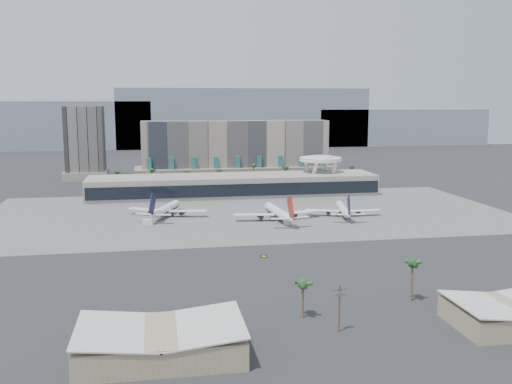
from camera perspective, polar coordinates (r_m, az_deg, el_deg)
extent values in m
plane|color=#232326|center=(234.15, 1.41, -4.68)|extent=(900.00, 900.00, 0.00)
cube|color=#5B5B59|center=(287.00, -0.75, -2.09)|extent=(260.00, 130.00, 0.06)
cube|color=gray|center=(706.54, -21.08, 6.24)|extent=(260.00, 60.00, 55.00)
cube|color=gray|center=(701.09, -1.33, 7.44)|extent=(300.00, 60.00, 70.00)
cube|color=gray|center=(757.72, 13.90, 6.36)|extent=(220.00, 60.00, 45.00)
cube|color=tan|center=(403.18, -2.08, 4.17)|extent=(130.00, 22.00, 42.00)
cube|color=tan|center=(402.91, -2.03, 1.88)|extent=(140.00, 30.00, 10.00)
cube|color=#1F6D69|center=(388.78, -10.62, 2.05)|extent=(3.00, 2.00, 18.00)
cube|color=#1F6D69|center=(388.87, -8.41, 2.11)|extent=(3.00, 2.00, 18.00)
cube|color=#1F6D69|center=(389.54, -6.20, 2.17)|extent=(3.00, 2.00, 18.00)
cube|color=#1F6D69|center=(390.78, -4.01, 2.22)|extent=(3.00, 2.00, 18.00)
cube|color=#1F6D69|center=(392.59, -1.83, 2.27)|extent=(3.00, 2.00, 18.00)
cube|color=#1F6D69|center=(394.97, 0.33, 2.32)|extent=(3.00, 2.00, 18.00)
cube|color=#1F6D69|center=(397.89, 2.46, 2.36)|extent=(3.00, 2.00, 18.00)
cube|color=#1F6D69|center=(401.36, 4.55, 2.40)|extent=(3.00, 2.00, 18.00)
cube|color=#1F6D69|center=(405.35, 6.61, 2.44)|extent=(3.00, 2.00, 18.00)
cube|color=black|center=(426.92, -16.71, 4.74)|extent=(26.00, 26.00, 52.00)
cube|color=#A9A394|center=(429.15, -16.57, 1.68)|extent=(30.00, 30.00, 6.00)
cube|color=#A9A394|center=(339.60, -2.23, 0.68)|extent=(170.00, 32.00, 12.00)
cube|color=black|center=(323.81, -1.85, 0.18)|extent=(168.00, 0.60, 7.00)
cube|color=black|center=(338.61, -2.24, 1.90)|extent=(170.00, 12.00, 2.50)
cylinder|color=white|center=(364.01, 7.12, 1.98)|extent=(6.98, 6.99, 21.89)
cylinder|color=white|center=(360.50, 5.18, 1.95)|extent=(6.98, 6.99, 21.89)
cylinder|color=white|center=(348.33, 5.73, 1.69)|extent=(6.98, 6.99, 21.89)
cylinder|color=white|center=(351.96, 7.72, 1.73)|extent=(6.98, 6.99, 21.89)
cylinder|color=white|center=(355.12, 6.46, 3.28)|extent=(26.00, 26.00, 2.20)
cylinder|color=white|center=(354.99, 6.47, 3.49)|extent=(16.00, 16.00, 1.20)
cylinder|color=brown|center=(372.13, -13.72, 1.17)|extent=(0.70, 0.70, 12.00)
sphere|color=#204A1D|center=(371.41, -13.75, 2.04)|extent=(2.80, 2.80, 2.80)
cylinder|color=brown|center=(371.29, -10.33, 1.27)|extent=(0.70, 0.70, 12.00)
sphere|color=#204A1D|center=(370.57, -10.35, 2.14)|extent=(2.80, 2.80, 2.80)
cylinder|color=brown|center=(371.76, -6.93, 1.36)|extent=(0.70, 0.70, 12.00)
sphere|color=#204A1D|center=(371.03, -6.95, 2.23)|extent=(2.80, 2.80, 2.80)
cylinder|color=brown|center=(373.41, -3.71, 1.44)|extent=(0.70, 0.70, 12.00)
sphere|color=#204A1D|center=(372.69, -3.72, 2.31)|extent=(2.80, 2.80, 2.80)
cylinder|color=brown|center=(376.55, -0.23, 1.52)|extent=(0.70, 0.70, 12.00)
sphere|color=#204A1D|center=(375.84, -0.23, 2.39)|extent=(2.80, 2.80, 2.80)
cylinder|color=brown|center=(380.84, 3.03, 1.60)|extent=(0.70, 0.70, 12.00)
sphere|color=#204A1D|center=(380.13, 3.04, 2.45)|extent=(2.80, 2.80, 2.80)
cylinder|color=brown|center=(386.34, 6.22, 1.66)|extent=(0.70, 0.70, 12.00)
sphere|color=#204A1D|center=(385.64, 6.23, 2.50)|extent=(2.80, 2.80, 2.80)
cylinder|color=brown|center=(393.32, 9.44, 1.73)|extent=(0.70, 0.70, 12.00)
sphere|color=#204A1D|center=(392.63, 9.46, 2.55)|extent=(2.80, 2.80, 2.80)
cube|color=tan|center=(132.00, -9.48, -14.65)|extent=(36.00, 22.00, 6.00)
cube|color=silver|center=(131.00, -13.56, -13.36)|extent=(18.65, 22.60, 2.30)
cube|color=silver|center=(130.97, -5.47, -13.14)|extent=(18.65, 22.60, 2.30)
cube|color=tan|center=(159.60, 24.26, -11.17)|extent=(30.00, 20.00, 5.50)
cube|color=silver|center=(154.60, 21.99, -10.44)|extent=(15.55, 20.60, 1.98)
cylinder|color=#4C3826|center=(142.95, 8.33, -11.42)|extent=(0.44, 0.44, 12.00)
cube|color=#4C3826|center=(141.41, 8.37, -9.67)|extent=(3.20, 0.22, 0.22)
cylinder|color=slate|center=(141.15, 8.06, -10.13)|extent=(0.56, 0.56, 0.90)
cylinder|color=slate|center=(141.42, 8.41, -10.10)|extent=(0.56, 0.56, 0.90)
cylinder|color=slate|center=(141.69, 8.76, -10.07)|extent=(0.56, 0.56, 0.90)
cylinder|color=black|center=(140.91, 7.83, -9.62)|extent=(0.12, 0.12, 0.30)
cylinder|color=black|center=(141.76, 8.92, -9.53)|extent=(0.12, 0.12, 0.30)
cylinder|color=white|center=(282.47, -8.89, -1.65)|extent=(13.41, 26.83, 3.99)
cylinder|color=black|center=(282.50, -8.89, -1.68)|extent=(13.14, 26.29, 3.91)
cone|color=white|center=(296.93, -7.88, -1.10)|extent=(5.32, 5.61, 3.99)
cone|color=white|center=(266.26, -10.17, -2.28)|extent=(6.92, 9.80, 3.99)
cube|color=white|center=(285.54, -11.03, -1.71)|extent=(17.23, 13.08, 0.35)
cube|color=white|center=(278.16, -6.83, -1.90)|extent=(18.34, 6.70, 0.35)
cylinder|color=black|center=(285.09, -10.43, -1.92)|extent=(3.47, 4.51, 2.19)
cylinder|color=black|center=(279.73, -7.38, -2.05)|extent=(3.47, 4.51, 2.19)
cube|color=black|center=(263.93, -10.32, -1.24)|extent=(3.69, 8.64, 10.49)
cube|color=white|center=(266.89, -11.15, -2.17)|extent=(8.04, 5.77, 0.25)
cube|color=white|center=(263.68, -9.34, -2.26)|extent=(8.26, 3.91, 0.25)
cylinder|color=black|center=(292.81, -8.18, -1.81)|extent=(0.50, 0.50, 1.59)
cylinder|color=black|center=(283.17, -9.56, -2.21)|extent=(0.70, 0.70, 1.59)
cylinder|color=black|center=(281.03, -8.34, -2.27)|extent=(0.70, 0.70, 1.59)
cylinder|color=white|center=(270.73, 2.10, -1.97)|extent=(6.79, 28.84, 4.19)
cylinder|color=black|center=(270.76, 2.10, -2.01)|extent=(6.65, 28.26, 4.11)
cone|color=white|center=(286.13, 1.13, -1.36)|extent=(4.60, 5.08, 4.19)
cone|color=white|center=(253.44, 3.34, -2.68)|extent=(5.04, 9.77, 4.19)
cube|color=white|center=(266.72, -0.20, -2.27)|extent=(19.22, 6.37, 0.37)
cube|color=white|center=(273.47, 4.47, -2.02)|extent=(19.25, 9.59, 0.37)
cylinder|color=black|center=(268.24, 0.42, -2.44)|extent=(2.68, 4.38, 2.30)
cylinder|color=black|center=(273.13, 3.81, -2.25)|extent=(2.68, 4.38, 2.30)
cube|color=#A81E13|center=(250.92, 3.47, -1.53)|extent=(1.39, 9.52, 11.03)
cube|color=white|center=(250.92, 2.40, -2.67)|extent=(8.48, 2.70, 0.26)
cube|color=white|center=(253.88, 4.43, -2.55)|extent=(8.68, 4.16, 0.26)
cylinder|color=black|center=(281.76, 1.43, -2.14)|extent=(0.52, 0.52, 1.68)
cylinder|color=black|center=(269.37, 1.48, -2.66)|extent=(0.73, 0.73, 1.68)
cylinder|color=black|center=(271.33, 2.84, -2.59)|extent=(0.73, 0.73, 1.68)
cylinder|color=white|center=(282.83, 8.68, -1.68)|extent=(8.07, 25.44, 3.69)
cylinder|color=black|center=(282.86, 8.68, -1.71)|extent=(7.91, 24.93, 3.62)
cone|color=white|center=(296.88, 8.28, -1.16)|extent=(4.37, 4.74, 3.69)
cone|color=white|center=(266.99, 9.19, -2.28)|extent=(5.10, 8.83, 3.69)
cube|color=white|center=(280.72, 6.65, -1.84)|extent=(16.78, 9.69, 0.32)
cube|color=white|center=(283.72, 10.74, -1.82)|extent=(16.73, 4.23, 0.32)
cylinder|color=black|center=(281.67, 7.20, -2.00)|extent=(2.65, 3.99, 2.03)
cylinder|color=black|center=(283.84, 10.16, -1.99)|extent=(2.65, 3.99, 2.03)
cube|color=black|center=(264.74, 9.26, -1.32)|extent=(1.93, 8.33, 9.72)
cube|color=white|center=(265.38, 8.34, -2.23)|extent=(7.65, 4.23, 0.23)
cube|color=white|center=(266.68, 10.11, -2.22)|extent=(7.46, 2.31, 0.23)
cylinder|color=black|center=(292.86, 8.39, -1.82)|extent=(0.46, 0.46, 1.48)
cylinder|color=black|center=(282.01, 8.10, -2.24)|extent=(0.65, 0.65, 1.48)
cylinder|color=black|center=(282.88, 9.29, -2.23)|extent=(0.65, 0.65, 1.48)
cube|color=silver|center=(264.29, -10.75, -2.98)|extent=(5.32, 3.49, 2.39)
cube|color=silver|center=(260.18, 3.19, -3.07)|extent=(4.01, 2.71, 1.91)
cube|color=black|center=(206.34, 0.79, -6.44)|extent=(2.30, 1.06, 1.06)
cube|color=yellow|center=(206.16, 0.80, -6.45)|extent=(1.61, 0.60, 0.63)
cylinder|color=black|center=(206.25, 0.55, -6.51)|extent=(0.13, 0.13, 0.63)
cylinder|color=black|center=(206.55, 1.02, -6.49)|extent=(0.13, 0.13, 0.63)
cylinder|color=brown|center=(151.03, 4.69, -10.73)|extent=(0.70, 0.70, 9.42)
sphere|color=#204A1D|center=(149.59, 4.71, -9.14)|extent=(2.80, 2.80, 2.80)
cylinder|color=brown|center=(167.88, 15.31, -8.63)|extent=(0.70, 0.70, 11.34)
sphere|color=#204A1D|center=(166.35, 15.39, -6.86)|extent=(2.80, 2.80, 2.80)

